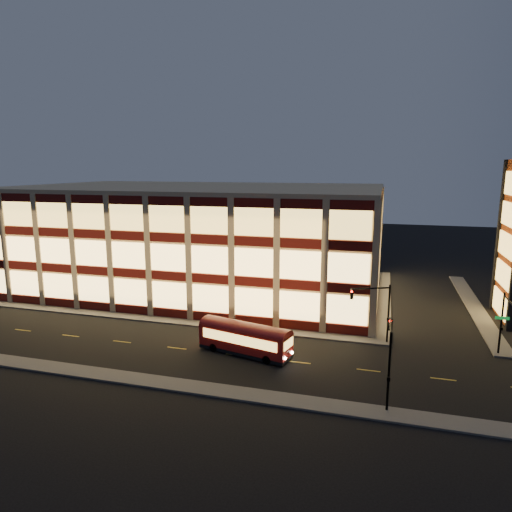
% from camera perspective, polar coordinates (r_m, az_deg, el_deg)
% --- Properties ---
extents(ground, '(200.00, 200.00, 0.00)m').
position_cam_1_polar(ground, '(52.19, -11.01, -8.34)').
color(ground, black).
rests_on(ground, ground).
extents(sidewalk_office_south, '(54.00, 2.00, 0.15)m').
position_cam_1_polar(sidewalk_office_south, '(54.35, -13.39, -7.56)').
color(sidewalk_office_south, '#514F4C').
rests_on(sidewalk_office_south, ground).
extents(sidewalk_office_east, '(2.00, 30.00, 0.15)m').
position_cam_1_polar(sidewalk_office_east, '(63.14, 15.58, -5.03)').
color(sidewalk_office_east, '#514F4C').
rests_on(sidewalk_office_east, ground).
extents(sidewalk_tower_west, '(2.00, 30.00, 0.15)m').
position_cam_1_polar(sidewalk_tower_west, '(64.16, 25.48, -5.47)').
color(sidewalk_tower_west, '#514F4C').
rests_on(sidewalk_tower_west, ground).
extents(sidewalk_near, '(100.00, 2.00, 0.15)m').
position_cam_1_polar(sidewalk_near, '(41.86, -19.24, -13.71)').
color(sidewalk_near, '#514F4C').
rests_on(sidewalk_near, ground).
extents(office_building, '(50.45, 30.45, 14.50)m').
position_cam_1_polar(office_building, '(66.58, -6.97, 2.45)').
color(office_building, tan).
rests_on(office_building, ground).
extents(traffic_signal_far, '(3.79, 1.87, 6.00)m').
position_cam_1_polar(traffic_signal_far, '(45.92, 14.68, -5.83)').
color(traffic_signal_far, black).
rests_on(traffic_signal_far, ground).
extents(traffic_signal_right, '(1.20, 4.37, 6.00)m').
position_cam_1_polar(traffic_signal_right, '(46.39, 28.81, -6.72)').
color(traffic_signal_right, black).
rests_on(traffic_signal_right, ground).
extents(traffic_signal_near, '(0.32, 4.45, 6.00)m').
position_cam_1_polar(traffic_signal_near, '(35.27, 16.37, -11.15)').
color(traffic_signal_near, black).
rests_on(traffic_signal_near, ground).
extents(trolley_bus, '(9.19, 4.28, 3.02)m').
position_cam_1_polar(trolley_bus, '(43.01, -1.40, -10.07)').
color(trolley_bus, maroon).
rests_on(trolley_bus, ground).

